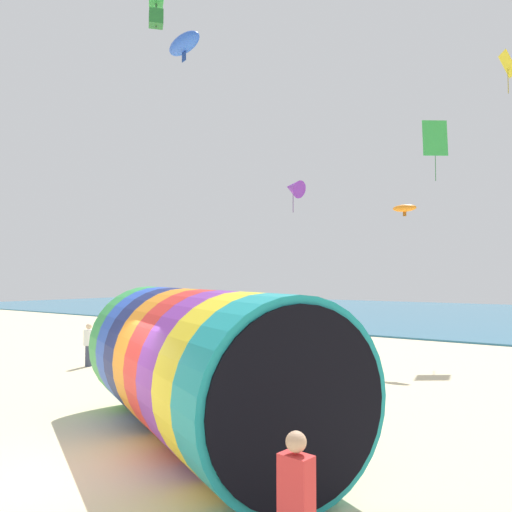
% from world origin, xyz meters
% --- Properties ---
extents(ground_plane, '(120.00, 120.00, 0.00)m').
position_xyz_m(ground_plane, '(0.00, 0.00, 0.00)').
color(ground_plane, beige).
extents(sea, '(120.00, 40.00, 0.10)m').
position_xyz_m(sea, '(0.00, 41.46, 0.05)').
color(sea, teal).
rests_on(sea, ground).
extents(giant_inflatable_tube, '(8.19, 6.15, 3.11)m').
position_xyz_m(giant_inflatable_tube, '(0.64, 2.19, 1.55)').
color(giant_inflatable_tube, green).
rests_on(giant_inflatable_tube, ground).
extents(kite_handler, '(0.38, 0.26, 1.72)m').
position_xyz_m(kite_handler, '(4.80, -0.88, 0.88)').
color(kite_handler, black).
rests_on(kite_handler, ground).
extents(kite_green_box, '(0.44, 0.44, 0.88)m').
position_xyz_m(kite_green_box, '(-0.54, 2.00, 9.35)').
color(kite_green_box, green).
extents(kite_orange_parafoil, '(0.96, 0.44, 0.48)m').
position_xyz_m(kite_orange_parafoil, '(0.88, 13.95, 6.11)').
color(kite_orange_parafoil, orange).
extents(kite_yellow_diamond, '(0.77, 0.85, 1.71)m').
position_xyz_m(kite_yellow_diamond, '(4.25, 16.87, 12.10)').
color(kite_yellow_diamond, yellow).
extents(kite_purple_delta, '(1.21, 1.05, 1.70)m').
position_xyz_m(kite_purple_delta, '(-4.74, 14.66, 7.62)').
color(kite_purple_delta, purple).
extents(kite_blue_parafoil, '(1.58, 0.96, 0.75)m').
position_xyz_m(kite_blue_parafoil, '(-2.22, 4.63, 10.02)').
color(kite_blue_parafoil, blue).
extents(kite_green_diamond, '(1.01, 0.82, 2.86)m').
position_xyz_m(kite_green_diamond, '(0.96, 18.00, 9.83)').
color(kite_green_diamond, green).
extents(bystander_near_water, '(0.39, 0.28, 1.61)m').
position_xyz_m(bystander_near_water, '(-7.85, 8.91, 0.82)').
color(bystander_near_water, '#726651').
rests_on(bystander_near_water, ground).
extents(bystander_mid_beach, '(0.34, 0.42, 1.61)m').
position_xyz_m(bystander_mid_beach, '(-8.64, 6.20, 0.82)').
color(bystander_mid_beach, '#383D56').
rests_on(bystander_mid_beach, ground).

